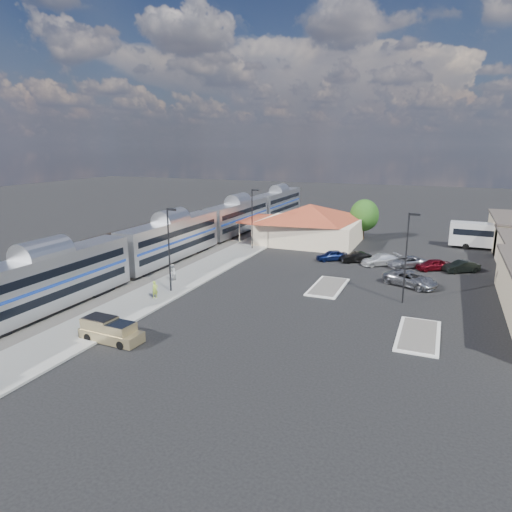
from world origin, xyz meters
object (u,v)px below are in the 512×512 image
at_px(suv, 411,279).
at_px(station_depot, 309,223).
at_px(pickup_truck, 111,331).
at_px(coach_bus, 494,235).

bearing_deg(suv, station_depot, 68.54).
bearing_deg(station_depot, pickup_truck, -95.31).
xyz_separation_m(pickup_truck, suv, (20.80, 24.38, -0.02)).
bearing_deg(suv, pickup_truck, 164.98).
distance_m(pickup_truck, coach_bus, 56.82).
distance_m(station_depot, coach_bus, 27.28).
bearing_deg(pickup_truck, coach_bus, -29.77).
xyz_separation_m(station_depot, suv, (16.86, -18.01, -2.30)).
height_order(station_depot, pickup_truck, station_depot).
relative_size(pickup_truck, coach_bus, 0.43).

